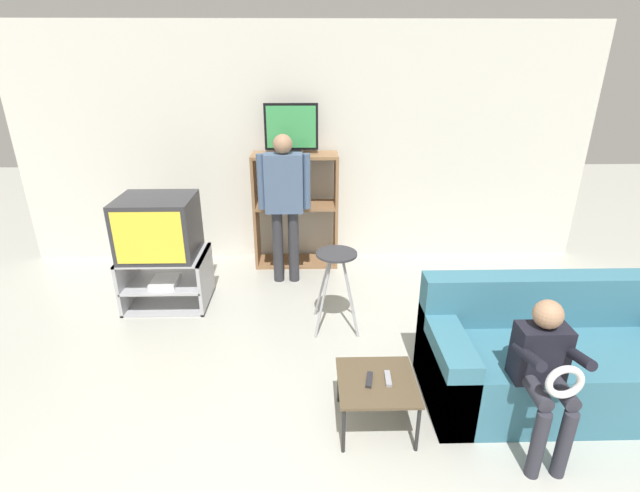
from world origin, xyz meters
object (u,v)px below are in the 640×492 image
television_flat (291,130)px  remote_control_black (369,380)px  snack_table (377,385)px  television_main (158,227)px  person_standing_adult (284,196)px  person_seated_child (545,368)px  remote_control_white (388,378)px  tv_stand (167,279)px  media_shelf (296,210)px  folding_stool (336,268)px  couch (554,360)px

television_flat → remote_control_black: (0.55, -2.60, -1.16)m
snack_table → television_main: bearing=137.4°
television_flat → person_standing_adult: size_ratio=0.36×
television_flat → person_standing_adult: bearing=-98.4°
television_main → television_flat: size_ratio=1.20×
snack_table → person_seated_child: bearing=-12.5°
television_flat → remote_control_white: 2.92m
remote_control_black → person_seated_child: 1.03m
person_standing_adult → television_flat: bearing=81.6°
tv_stand → remote_control_white: tv_stand is taller
media_shelf → snack_table: bearing=-77.5°
folding_stool → couch: couch is taller
tv_stand → remote_control_black: 2.42m
media_shelf → remote_control_white: size_ratio=8.89×
media_shelf → folding_stool: media_shelf is taller
remote_control_white → media_shelf: bearing=107.3°
folding_stool → snack_table: bearing=-81.0°
remote_control_white → person_seated_child: bearing=-10.6°
remote_control_black → television_main: bearing=148.2°
remote_control_white → couch: size_ratio=0.08×
tv_stand → couch: 3.39m
media_shelf → couch: 2.99m
television_flat → snack_table: bearing=-76.9°
television_main → television_flat: television_flat is taller
folding_stool → remote_control_black: 1.24m
snack_table → remote_control_black: size_ratio=3.47×
person_standing_adult → person_seated_child: person_standing_adult is taller
remote_control_white → couch: (1.21, 0.25, -0.07)m
folding_stool → person_standing_adult: size_ratio=0.46×
media_shelf → person_seated_child: (1.51, -2.78, -0.06)m
tv_stand → person_standing_adult: size_ratio=0.50×
media_shelf → snack_table: size_ratio=2.56×
remote_control_white → couch: couch is taller
person_seated_child → tv_stand: bearing=145.6°
folding_stool → person_seated_child: person_seated_child is taller
television_main → remote_control_black: (1.77, -1.67, -0.43)m
snack_table → person_standing_adult: (-0.67, 2.13, 0.63)m
tv_stand → person_seated_child: person_seated_child is taller
person_seated_child → couch: bearing=53.7°
folding_stool → person_seated_child: (1.13, -1.42, 0.02)m
snack_table → remote_control_white: bearing=5.1°
couch → tv_stand: bearing=155.5°
tv_stand → television_main: television_main is taller
media_shelf → television_flat: size_ratio=2.26×
tv_stand → person_standing_adult: bearing=22.3°
television_flat → couch: 3.25m
television_main → remote_control_black: size_ratio=4.73×
media_shelf → remote_control_white: (0.64, -2.57, -0.29)m
media_shelf → person_standing_adult: bearing=-102.5°
media_shelf → tv_stand: bearing=-143.5°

